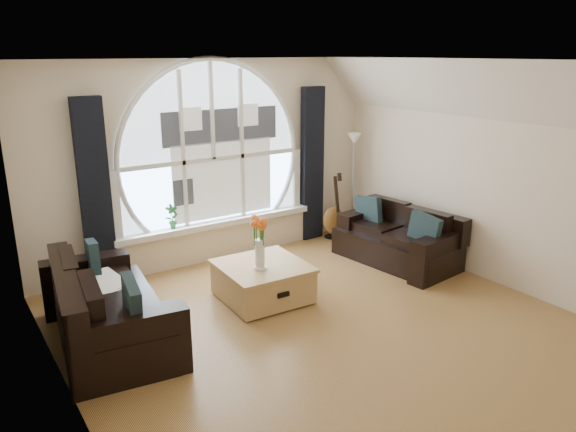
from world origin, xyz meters
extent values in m
cube|color=brown|center=(0.00, 0.00, 0.00)|extent=(5.00, 5.50, 0.01)
cube|color=silver|center=(0.00, 0.00, 2.70)|extent=(5.00, 5.50, 0.01)
cube|color=beige|center=(0.00, 2.75, 1.35)|extent=(5.00, 0.01, 2.70)
cube|color=beige|center=(-2.50, 0.00, 1.35)|extent=(0.01, 5.50, 2.70)
cube|color=beige|center=(2.50, 0.00, 1.35)|extent=(0.01, 5.50, 2.70)
cube|color=silver|center=(2.20, 0.00, 2.35)|extent=(0.92, 5.50, 0.72)
cube|color=silver|center=(0.00, 2.72, 1.62)|extent=(2.60, 0.06, 2.15)
cube|color=white|center=(0.00, 2.65, 0.51)|extent=(2.90, 0.22, 0.08)
cube|color=white|center=(0.00, 2.69, 1.62)|extent=(2.76, 0.08, 2.15)
cube|color=silver|center=(0.15, 2.71, 1.50)|extent=(1.70, 0.02, 1.50)
cube|color=black|center=(-1.60, 2.63, 1.15)|extent=(0.35, 0.12, 2.30)
cube|color=black|center=(1.60, 2.63, 1.15)|extent=(0.35, 0.12, 2.30)
cube|color=black|center=(-1.95, 1.18, 0.40)|extent=(1.16, 1.95, 0.82)
cube|color=black|center=(1.95, 1.15, 0.40)|extent=(1.01, 1.74, 0.73)
cube|color=#AC8148|center=(-0.18, 1.17, 0.23)|extent=(1.00, 1.00, 0.47)
cube|color=silver|center=(-1.99, 1.42, 0.50)|extent=(0.64, 0.64, 0.10)
cube|color=white|center=(-0.27, 1.07, 0.82)|extent=(0.24, 0.24, 0.70)
cube|color=#B2B2B2|center=(2.21, 2.40, 0.80)|extent=(0.24, 0.24, 1.60)
cube|color=brown|center=(1.84, 2.38, 0.53)|extent=(0.39, 0.29, 1.06)
imported|color=#1E6023|center=(-0.65, 2.65, 0.72)|extent=(0.18, 0.13, 0.33)
camera|label=1|loc=(-3.21, -3.87, 2.79)|focal=34.16mm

